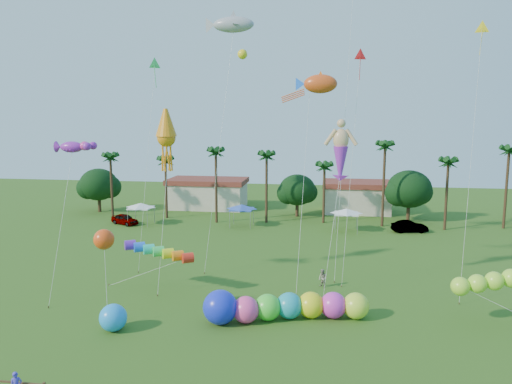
# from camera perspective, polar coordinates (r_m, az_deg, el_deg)

# --- Properties ---
(ground) EXTENTS (160.00, 160.00, 0.00)m
(ground) POSITION_cam_1_polar(r_m,az_deg,el_deg) (32.87, -2.72, -18.44)
(ground) COLOR #285116
(ground) RESTS_ON ground
(tree_line) EXTENTS (69.46, 8.91, 11.00)m
(tree_line) POSITION_cam_1_polar(r_m,az_deg,el_deg) (73.48, 6.69, 0.28)
(tree_line) COLOR #3A2819
(tree_line) RESTS_ON ground
(buildings_row) EXTENTS (35.00, 7.00, 4.00)m
(buildings_row) POSITION_cam_1_polar(r_m,az_deg,el_deg) (80.22, 2.05, -0.60)
(buildings_row) COLOR beige
(buildings_row) RESTS_ON ground
(tent_row) EXTENTS (31.00, 4.00, 0.60)m
(tent_row) POSITION_cam_1_polar(r_m,az_deg,el_deg) (67.18, -1.74, -1.78)
(tent_row) COLOR white
(tent_row) RESTS_ON ground
(car_a) EXTENTS (4.58, 3.45, 1.45)m
(car_a) POSITION_cam_1_polar(r_m,az_deg,el_deg) (71.81, -14.78, -3.03)
(car_a) COLOR #4C4C54
(car_a) RESTS_ON ground
(car_b) EXTENTS (4.74, 2.35, 1.49)m
(car_b) POSITION_cam_1_polar(r_m,az_deg,el_deg) (67.83, 17.15, -3.79)
(car_b) COLOR #4C4C54
(car_b) RESTS_ON ground
(spectator_b) EXTENTS (0.99, 0.99, 1.62)m
(spectator_b) POSITION_cam_1_polar(r_m,az_deg,el_deg) (44.92, 7.62, -9.77)
(spectator_b) COLOR gray
(spectator_b) RESTS_ON ground
(caterpillar_inflatable) EXTENTS (12.32, 4.96, 2.52)m
(caterpillar_inflatable) POSITION_cam_1_polar(r_m,az_deg,el_deg) (37.77, 2.79, -12.95)
(caterpillar_inflatable) COLOR #FF439A
(caterpillar_inflatable) RESTS_ON ground
(blue_ball) EXTENTS (1.93, 1.93, 1.93)m
(blue_ball) POSITION_cam_1_polar(r_m,az_deg,el_deg) (37.45, -16.02, -13.63)
(blue_ball) COLOR #1B90F7
(blue_ball) RESTS_ON ground
(rainbow_tube) EXTENTS (9.30, 3.06, 3.72)m
(rainbow_tube) POSITION_cam_1_polar(r_m,az_deg,el_deg) (42.71, -9.90, -7.35)
(rainbow_tube) COLOR red
(rainbow_tube) RESTS_ON ground
(green_worm) EXTENTS (10.15, 4.14, 3.69)m
(green_worm) POSITION_cam_1_polar(r_m,az_deg,el_deg) (39.22, 22.32, -9.95)
(green_worm) COLOR #A5E933
(green_worm) RESTS_ON ground
(orange_ball_kite) EXTENTS (1.91, 1.91, 6.99)m
(orange_ball_kite) POSITION_cam_1_polar(r_m,az_deg,el_deg) (37.36, -16.99, -5.21)
(orange_ball_kite) COLOR #ED4613
(orange_ball_kite) RESTS_ON ground
(merman_kite) EXTENTS (2.49, 4.54, 14.27)m
(merman_kite) POSITION_cam_1_polar(r_m,az_deg,el_deg) (42.77, 9.64, 4.26)
(merman_kite) COLOR tan
(merman_kite) RESTS_ON ground
(fish_kite) EXTENTS (4.55, 7.27, 18.60)m
(fish_kite) POSITION_cam_1_polar(r_m,az_deg,el_deg) (44.17, 7.37, 12.15)
(fish_kite) COLOR #D44817
(fish_kite) RESTS_ON ground
(shark_kite) EXTENTS (5.83, 7.65, 24.93)m
(shark_kite) POSITION_cam_1_polar(r_m,az_deg,el_deg) (52.30, -2.59, 18.56)
(shark_kite) COLOR #9699A3
(shark_kite) RESTS_ON ground
(squid_kite) EXTENTS (1.97, 4.85, 15.72)m
(squid_kite) POSITION_cam_1_polar(r_m,az_deg,el_deg) (44.56, -10.21, 6.14)
(squid_kite) COLOR orange
(squid_kite) RESTS_ON ground
(lobster_kite) EXTENTS (3.89, 5.79, 13.09)m
(lobster_kite) POSITION_cam_1_polar(r_m,az_deg,el_deg) (44.40, -20.31, 4.84)
(lobster_kite) COLOR purple
(lobster_kite) RESTS_ON ground
(delta_kite_red) EXTENTS (1.88, 3.83, 20.90)m
(delta_kite_red) POSITION_cam_1_polar(r_m,az_deg,el_deg) (46.66, 11.81, 14.64)
(delta_kite_red) COLOR red
(delta_kite_red) RESTS_ON ground
(delta_kite_yellow) EXTENTS (1.87, 3.37, 22.47)m
(delta_kite_yellow) POSITION_cam_1_polar(r_m,az_deg,el_deg) (45.20, 24.39, 16.19)
(delta_kite_yellow) COLOR yellow
(delta_kite_yellow) RESTS_ON ground
(delta_kite_green) EXTENTS (1.38, 4.94, 20.68)m
(delta_kite_green) POSITION_cam_1_polar(r_m,az_deg,el_deg) (51.65, -11.52, 13.82)
(delta_kite_green) COLOR #34DF5D
(delta_kite_green) RESTS_ON ground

